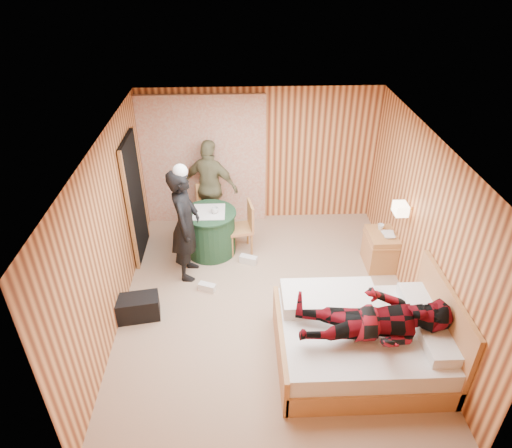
{
  "coord_description": "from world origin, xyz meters",
  "views": [
    {
      "loc": [
        -0.37,
        -5.1,
        4.56
      ],
      "look_at": [
        -0.15,
        0.52,
        1.05
      ],
      "focal_mm": 32.0,
      "sensor_mm": 36.0,
      "label": 1
    }
  ],
  "objects_px": {
    "bed": "(362,339)",
    "woman_standing": "(185,225)",
    "chair_far": "(210,204)",
    "chair_near": "(245,224)",
    "round_table": "(210,232)",
    "man_on_bed": "(377,312)",
    "duffel_bag": "(137,307)",
    "nightstand": "(380,249)",
    "wall_lamp": "(401,209)",
    "man_at_table": "(211,187)"
  },
  "relations": [
    {
      "from": "bed",
      "to": "woman_standing",
      "type": "distance_m",
      "value": 3.03
    },
    {
      "from": "chair_far",
      "to": "chair_near",
      "type": "bearing_deg",
      "value": -71.18
    },
    {
      "from": "round_table",
      "to": "man_on_bed",
      "type": "distance_m",
      "value": 3.4
    },
    {
      "from": "woman_standing",
      "to": "man_on_bed",
      "type": "distance_m",
      "value": 3.14
    },
    {
      "from": "round_table",
      "to": "duffel_bag",
      "type": "relative_size",
      "value": 1.46
    },
    {
      "from": "nightstand",
      "to": "duffel_bag",
      "type": "height_order",
      "value": "nightstand"
    },
    {
      "from": "chair_near",
      "to": "woman_standing",
      "type": "height_order",
      "value": "woman_standing"
    },
    {
      "from": "duffel_bag",
      "to": "man_on_bed",
      "type": "bearing_deg",
      "value": -29.16
    },
    {
      "from": "chair_near",
      "to": "man_on_bed",
      "type": "height_order",
      "value": "man_on_bed"
    },
    {
      "from": "wall_lamp",
      "to": "bed",
      "type": "bearing_deg",
      "value": -117.48
    },
    {
      "from": "wall_lamp",
      "to": "chair_far",
      "type": "distance_m",
      "value": 3.34
    },
    {
      "from": "nightstand",
      "to": "woman_standing",
      "type": "height_order",
      "value": "woman_standing"
    },
    {
      "from": "woman_standing",
      "to": "man_on_bed",
      "type": "height_order",
      "value": "man_on_bed"
    },
    {
      "from": "man_at_table",
      "to": "man_on_bed",
      "type": "height_order",
      "value": "man_on_bed"
    },
    {
      "from": "wall_lamp",
      "to": "nightstand",
      "type": "height_order",
      "value": "wall_lamp"
    },
    {
      "from": "round_table",
      "to": "chair_far",
      "type": "relative_size",
      "value": 0.96
    },
    {
      "from": "bed",
      "to": "man_at_table",
      "type": "relative_size",
      "value": 1.19
    },
    {
      "from": "chair_near",
      "to": "woman_standing",
      "type": "distance_m",
      "value": 1.16
    },
    {
      "from": "bed",
      "to": "man_on_bed",
      "type": "bearing_deg",
      "value": -83.16
    },
    {
      "from": "duffel_bag",
      "to": "woman_standing",
      "type": "height_order",
      "value": "woman_standing"
    },
    {
      "from": "man_at_table",
      "to": "duffel_bag",
      "type": "bearing_deg",
      "value": 89.25
    },
    {
      "from": "nightstand",
      "to": "man_at_table",
      "type": "height_order",
      "value": "man_at_table"
    },
    {
      "from": "wall_lamp",
      "to": "bed",
      "type": "relative_size",
      "value": 0.13
    },
    {
      "from": "chair_near",
      "to": "man_at_table",
      "type": "distance_m",
      "value": 0.99
    },
    {
      "from": "nightstand",
      "to": "round_table",
      "type": "distance_m",
      "value": 2.8
    },
    {
      "from": "chair_far",
      "to": "duffel_bag",
      "type": "bearing_deg",
      "value": -135.58
    },
    {
      "from": "round_table",
      "to": "chair_far",
      "type": "distance_m",
      "value": 0.71
    },
    {
      "from": "duffel_bag",
      "to": "man_at_table",
      "type": "bearing_deg",
      "value": 58.23
    },
    {
      "from": "bed",
      "to": "nightstand",
      "type": "relative_size",
      "value": 3.3
    },
    {
      "from": "man_on_bed",
      "to": "chair_far",
      "type": "bearing_deg",
      "value": 121.52
    },
    {
      "from": "nightstand",
      "to": "duffel_bag",
      "type": "relative_size",
      "value": 1.02
    },
    {
      "from": "man_at_table",
      "to": "man_on_bed",
      "type": "bearing_deg",
      "value": 142.65
    },
    {
      "from": "round_table",
      "to": "man_on_bed",
      "type": "relative_size",
      "value": 0.5
    },
    {
      "from": "wall_lamp",
      "to": "nightstand",
      "type": "distance_m",
      "value": 1.07
    },
    {
      "from": "wall_lamp",
      "to": "woman_standing",
      "type": "height_order",
      "value": "woman_standing"
    },
    {
      "from": "wall_lamp",
      "to": "man_at_table",
      "type": "bearing_deg",
      "value": 149.58
    },
    {
      "from": "bed",
      "to": "round_table",
      "type": "relative_size",
      "value": 2.3
    },
    {
      "from": "chair_near",
      "to": "woman_standing",
      "type": "relative_size",
      "value": 0.5
    },
    {
      "from": "nightstand",
      "to": "woman_standing",
      "type": "xyz_separation_m",
      "value": [
        -3.09,
        -0.11,
        0.6
      ]
    },
    {
      "from": "bed",
      "to": "duffel_bag",
      "type": "bearing_deg",
      "value": 163.76
    },
    {
      "from": "wall_lamp",
      "to": "duffel_bag",
      "type": "relative_size",
      "value": 0.43
    },
    {
      "from": "chair_near",
      "to": "duffel_bag",
      "type": "xyz_separation_m",
      "value": [
        -1.55,
        -1.59,
        -0.35
      ]
    },
    {
      "from": "man_on_bed",
      "to": "wall_lamp",
      "type": "bearing_deg",
      "value": 66.38
    },
    {
      "from": "man_on_bed",
      "to": "duffel_bag",
      "type": "bearing_deg",
      "value": 159.96
    },
    {
      "from": "wall_lamp",
      "to": "chair_near",
      "type": "relative_size",
      "value": 0.29
    },
    {
      "from": "bed",
      "to": "man_at_table",
      "type": "bearing_deg",
      "value": 122.17
    },
    {
      "from": "round_table",
      "to": "woman_standing",
      "type": "relative_size",
      "value": 0.49
    },
    {
      "from": "man_at_table",
      "to": "man_on_bed",
      "type": "distance_m",
      "value": 3.98
    },
    {
      "from": "chair_near",
      "to": "duffel_bag",
      "type": "relative_size",
      "value": 1.48
    },
    {
      "from": "wall_lamp",
      "to": "man_at_table",
      "type": "relative_size",
      "value": 0.15
    }
  ]
}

